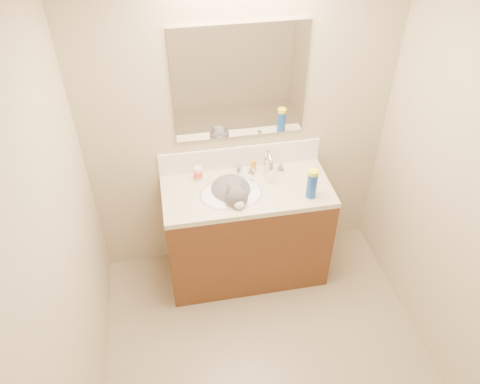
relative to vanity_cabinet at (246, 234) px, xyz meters
name	(u,v)px	position (x,y,z in m)	size (l,w,h in m)	color
ground	(274,379)	(0.00, -0.97, -0.41)	(2.50, 2.50, 0.00)	gray
room_shell	(289,215)	(0.00, -0.97, 1.08)	(2.24, 2.54, 2.52)	#BCAB8C
vanity_cabinet	(246,234)	(0.00, 0.00, 0.00)	(1.20, 0.55, 0.82)	#532D16
counter_slab	(247,191)	(0.00, 0.00, 0.43)	(1.20, 0.55, 0.04)	beige
basin	(231,201)	(-0.12, -0.03, 0.38)	(0.45, 0.36, 0.14)	white
faucet	(268,165)	(0.18, 0.14, 0.54)	(0.28, 0.20, 0.21)	silver
cat	(232,194)	(-0.11, -0.01, 0.43)	(0.37, 0.44, 0.33)	#535153
backsplash	(240,157)	(0.00, 0.26, 0.54)	(1.20, 0.02, 0.18)	white
mirror	(240,84)	(0.00, 0.26, 1.13)	(0.90, 0.02, 0.80)	white
pill_bottle	(198,173)	(-0.32, 0.18, 0.50)	(0.06, 0.06, 0.10)	white
pill_label	(198,174)	(-0.32, 0.18, 0.50)	(0.07, 0.07, 0.04)	#F24F28
silver_jar	(239,169)	(-0.02, 0.20, 0.48)	(0.05, 0.05, 0.06)	#B7B7BC
amber_bottle	(254,166)	(0.09, 0.19, 0.50)	(0.04, 0.04, 0.10)	orange
toothbrush	(252,181)	(0.05, 0.08, 0.46)	(0.02, 0.16, 0.01)	white
toothbrush_head	(252,180)	(0.05, 0.08, 0.46)	(0.02, 0.03, 0.02)	#667ED9
spray_can	(312,185)	(0.42, -0.16, 0.55)	(0.07, 0.07, 0.19)	#1747A6
spray_cap	(313,173)	(0.42, -0.16, 0.65)	(0.07, 0.07, 0.04)	yellow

